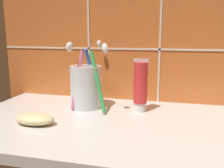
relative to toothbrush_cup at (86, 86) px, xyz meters
The scene contains 5 objects.
sink_counter 18.73cm from the toothbrush_cup, 28.22° to the right, with size 79.72×37.51×2.00cm, color silver.
tile_wall_backsplash 23.41cm from the toothbrush_cup, 34.80° to the left, with size 89.72×1.72×43.23cm.
toothbrush_cup is the anchor object (origin of this frame).
toothpaste_tube 13.77cm from the toothbrush_cup, ahead, with size 3.46×3.30×12.83cm.
soap_bar 16.11cm from the toothbrush_cup, 114.29° to the right, with size 8.65×5.01×2.33cm, color beige.
Camera 1 is at (5.74, -49.88, 20.67)cm, focal length 40.00 mm.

